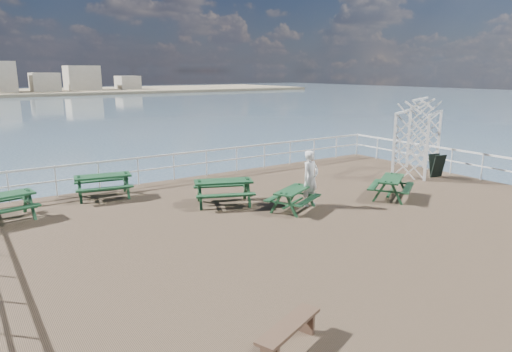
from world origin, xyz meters
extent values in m
cube|color=brown|center=(0.00, 0.00, -0.15)|extent=(18.00, 14.00, 0.30)
plane|color=#3F5669|center=(0.00, 40.00, -2.00)|extent=(300.00, 300.00, 0.00)
cube|color=tan|center=(15.00, 135.00, -1.60)|extent=(160.00, 40.00, 0.80)
cube|color=beige|center=(14.00, 132.00, 1.30)|extent=(7.00, 8.00, 5.00)
cube|color=beige|center=(25.00, 132.00, 2.30)|extent=(9.00, 8.00, 7.00)
cube|color=beige|center=(38.00, 132.00, 0.80)|extent=(6.00, 8.00, 4.00)
cylinder|color=brown|center=(-7.50, 5.50, -1.35)|extent=(0.36, 0.36, 2.10)
cylinder|color=brown|center=(7.50, 5.50, -1.35)|extent=(0.36, 0.36, 2.10)
cube|color=white|center=(0.00, 6.85, 1.05)|extent=(17.70, 0.07, 0.07)
cube|color=white|center=(0.00, 6.85, 0.55)|extent=(17.70, 0.05, 0.05)
cube|color=white|center=(8.85, 0.00, 1.05)|extent=(0.07, 13.70, 0.07)
cube|color=white|center=(8.85, 0.00, 0.55)|extent=(0.05, 13.70, 0.05)
cube|color=#163D20|center=(-7.71, 4.24, 0.46)|extent=(1.86, 0.53, 0.05)
cube|color=#163D20|center=(-7.04, 4.97, 0.44)|extent=(0.30, 1.48, 0.06)
cube|color=#163D20|center=(-7.08, 5.27, 0.39)|extent=(0.16, 0.54, 0.90)
cube|color=#163D20|center=(-6.99, 4.66, 0.39)|extent=(0.16, 0.54, 0.90)
cube|color=#163D20|center=(-7.80, 4.85, 0.26)|extent=(1.64, 0.32, 0.06)
cube|color=#163D20|center=(-4.57, 5.80, 0.76)|extent=(1.95, 1.04, 0.06)
cube|color=#163D20|center=(-4.46, 6.41, 0.46)|extent=(1.87, 0.58, 0.05)
cube|color=#163D20|center=(-4.68, 5.19, 0.46)|extent=(1.87, 0.58, 0.05)
cube|color=#163D20|center=(-5.33, 5.94, 0.44)|extent=(0.35, 1.48, 0.06)
cube|color=#163D20|center=(-3.81, 5.66, 0.44)|extent=(0.35, 1.48, 0.06)
cube|color=#163D20|center=(-5.27, 6.24, 0.39)|extent=(0.18, 0.54, 0.90)
cube|color=#163D20|center=(-5.38, 5.63, 0.39)|extent=(0.18, 0.54, 0.90)
cube|color=#163D20|center=(-3.76, 5.97, 0.39)|extent=(0.18, 0.54, 0.90)
cube|color=#163D20|center=(-3.87, 5.36, 0.39)|extent=(0.18, 0.54, 0.90)
cube|color=#163D20|center=(-4.57, 5.80, 0.26)|extent=(1.63, 0.37, 0.06)
cube|color=#163D20|center=(3.67, 0.22, 0.69)|extent=(1.76, 1.44, 0.06)
cube|color=#163D20|center=(3.38, 0.69, 0.42)|extent=(1.54, 1.08, 0.05)
cube|color=#163D20|center=(3.97, -0.25, 0.42)|extent=(1.54, 1.08, 0.05)
cube|color=#163D20|center=(3.08, -0.15, 0.40)|extent=(0.78, 1.18, 0.06)
cube|color=#163D20|center=(4.26, 0.59, 0.40)|extent=(0.78, 1.18, 0.06)
cube|color=#163D20|center=(2.93, 0.09, 0.35)|extent=(0.32, 0.44, 0.81)
cube|color=#163D20|center=(3.23, -0.38, 0.35)|extent=(0.32, 0.44, 0.81)
cube|color=#163D20|center=(4.11, 0.83, 0.35)|extent=(0.32, 0.44, 0.81)
cube|color=#163D20|center=(4.41, 0.36, 0.35)|extent=(0.32, 0.44, 0.81)
cube|color=#163D20|center=(3.67, 0.22, 0.23)|extent=(1.29, 0.85, 0.06)
cube|color=#163D20|center=(-1.51, 2.77, 0.77)|extent=(2.02, 1.39, 0.06)
cube|color=#163D20|center=(-1.27, 3.35, 0.47)|extent=(1.84, 0.96, 0.05)
cube|color=#163D20|center=(-1.75, 2.19, 0.47)|extent=(1.84, 0.96, 0.05)
cube|color=#163D20|center=(-2.24, 3.07, 0.45)|extent=(0.66, 1.43, 0.06)
cube|color=#163D20|center=(-0.79, 2.47, 0.45)|extent=(0.66, 1.43, 0.06)
cube|color=#163D20|center=(-2.12, 3.36, 0.40)|extent=(0.28, 0.53, 0.91)
cube|color=#163D20|center=(-2.36, 2.78, 0.40)|extent=(0.28, 0.53, 0.91)
cube|color=#163D20|center=(-0.67, 2.76, 0.40)|extent=(0.28, 0.53, 0.91)
cube|color=#163D20|center=(-0.91, 2.18, 0.40)|extent=(0.28, 0.53, 0.91)
cube|color=#163D20|center=(-1.51, 2.77, 0.26)|extent=(1.58, 0.72, 0.06)
cube|color=#163D20|center=(0.00, 1.01, 0.65)|extent=(1.68, 1.24, 0.05)
cube|color=#163D20|center=(-0.23, 1.48, 0.39)|extent=(1.51, 0.89, 0.04)
cube|color=#163D20|center=(0.23, 0.54, 0.39)|extent=(1.51, 0.89, 0.04)
cube|color=#163D20|center=(-0.58, 0.72, 0.38)|extent=(0.62, 1.17, 0.05)
cube|color=#163D20|center=(0.59, 1.30, 0.38)|extent=(0.62, 1.17, 0.05)
cube|color=#163D20|center=(-0.70, 0.96, 0.33)|extent=(0.26, 0.44, 0.77)
cube|color=#163D20|center=(-0.47, 0.49, 0.33)|extent=(0.26, 0.44, 0.77)
cube|color=#163D20|center=(0.47, 1.54, 0.33)|extent=(0.26, 0.44, 0.77)
cube|color=#163D20|center=(0.71, 1.07, 0.33)|extent=(0.26, 0.44, 0.77)
cube|color=#163D20|center=(0.00, 1.01, 0.22)|extent=(1.28, 0.68, 0.05)
cube|color=brown|center=(-4.64, -4.78, 0.39)|extent=(1.47, 0.83, 0.05)
cube|color=brown|center=(-4.14, -4.59, 0.18)|extent=(0.18, 0.31, 0.36)
cube|color=white|center=(6.79, 1.16, 1.28)|extent=(0.13, 0.13, 2.57)
cube|color=white|center=(6.26, 2.33, 1.28)|extent=(0.13, 0.13, 2.57)
cube|color=white|center=(8.94, 2.13, 1.28)|extent=(0.13, 0.13, 2.57)
cube|color=white|center=(8.41, 3.30, 1.28)|extent=(0.13, 0.13, 2.57)
cube|color=white|center=(7.86, 1.64, 2.61)|extent=(2.38, 1.13, 0.09)
cube|color=white|center=(7.34, 2.81, 2.61)|extent=(2.38, 1.13, 0.09)
cube|color=white|center=(7.60, 2.23, 3.16)|extent=(2.37, 1.12, 0.07)
cube|color=black|center=(7.77, 1.24, 0.47)|extent=(0.62, 0.34, 0.96)
cube|color=black|center=(7.80, 1.43, 0.47)|extent=(0.62, 0.34, 0.96)
imported|color=white|center=(0.78, 1.12, 0.90)|extent=(0.71, 0.52, 1.80)
camera|label=1|loc=(-8.65, -9.86, 4.29)|focal=32.00mm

